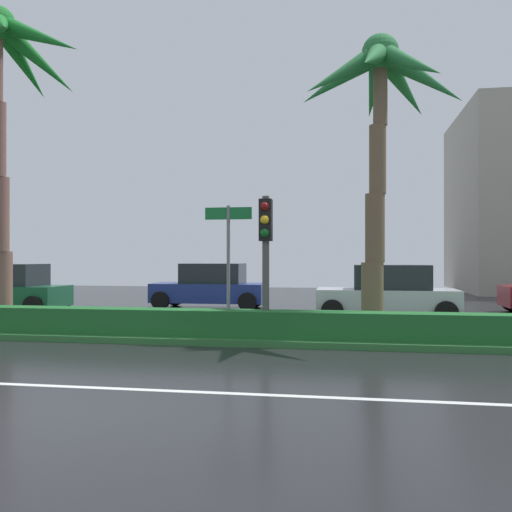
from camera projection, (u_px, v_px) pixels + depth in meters
name	position (u px, v px, depth m)	size (l,w,h in m)	color
ground_plane	(191.00, 330.00, 15.29)	(90.00, 42.00, 0.10)	black
near_lane_divider_stripe	(60.00, 386.00, 8.39)	(81.00, 0.14, 0.01)	white
median_strip	(180.00, 330.00, 14.31)	(85.50, 4.00, 0.15)	#2D6B33
median_hedge	(162.00, 322.00, 12.93)	(76.50, 0.70, 0.60)	#1E6028
palm_tree_centre_left	(379.00, 99.00, 13.54)	(4.31, 4.46, 7.25)	brown
traffic_signal_median_right	(266.00, 240.00, 12.69)	(0.28, 0.43, 3.21)	#4C4C47
street_name_sign	(228.00, 252.00, 12.83)	(1.10, 0.08, 3.00)	slate
car_in_traffic_leading	(6.00, 289.00, 19.53)	(4.30, 2.02, 1.72)	#195133
car_in_traffic_second	(211.00, 287.00, 21.27)	(4.30, 2.02, 1.72)	navy
car_in_traffic_third	(388.00, 293.00, 17.35)	(4.30, 2.02, 1.72)	silver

